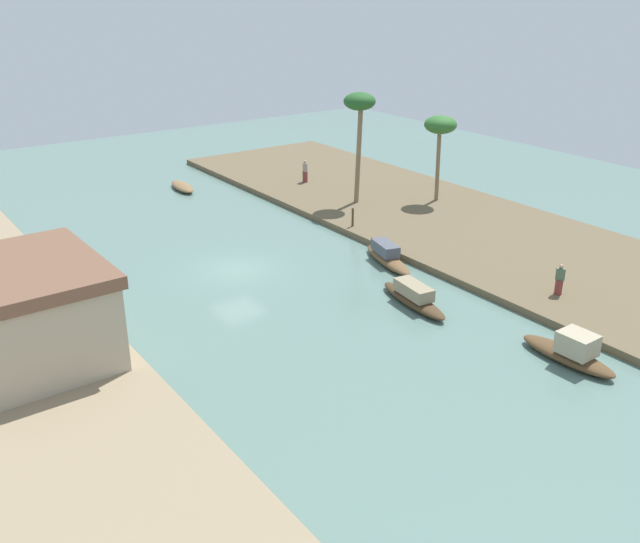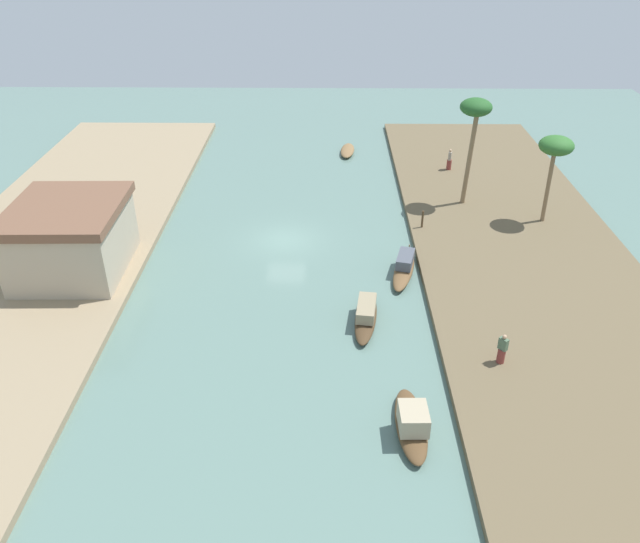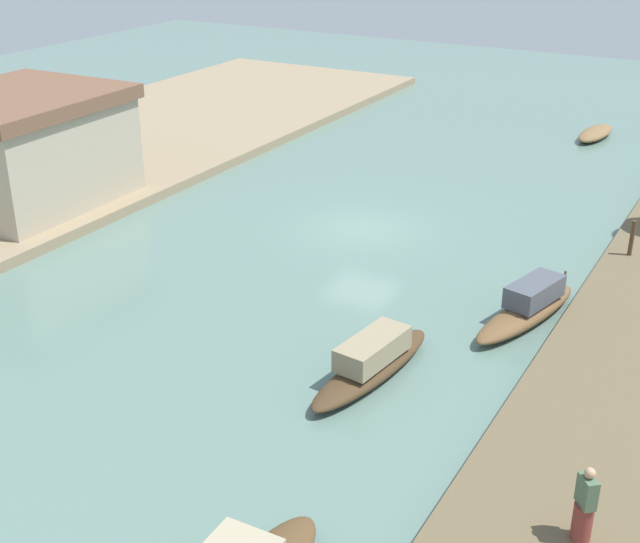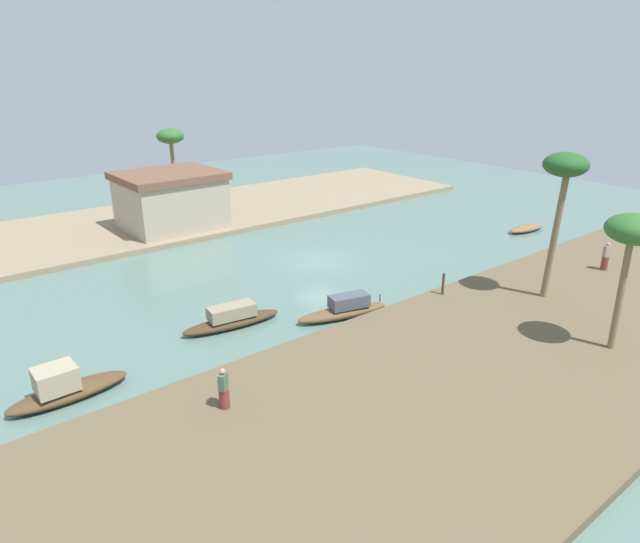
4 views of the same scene
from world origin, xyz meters
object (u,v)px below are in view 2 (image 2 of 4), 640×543
sampan_open_hull (404,267)px  sampan_midstream (366,314)px  person_by_mooring (502,351)px  mooring_post (422,219)px  palm_tree_left_near (556,148)px  person_on_near_bank (449,161)px  sampan_upstream_small (347,150)px  sampan_foreground (412,423)px  riverside_building (71,238)px  palm_tree_left_far (475,113)px

sampan_open_hull → sampan_midstream: bearing=167.0°
person_by_mooring → mooring_post: person_by_mooring is taller
person_by_mooring → mooring_post: (13.95, 1.87, -0.08)m
mooring_post → sampan_open_hull: bearing=162.3°
sampan_open_hull → palm_tree_left_near: palm_tree_left_near is taller
sampan_midstream → palm_tree_left_near: bearing=-40.3°
person_on_near_bank → mooring_post: (-10.33, 3.46, -0.11)m
person_by_mooring → palm_tree_left_near: size_ratio=0.27×
sampan_upstream_small → palm_tree_left_near: bearing=-131.8°
sampan_upstream_small → person_on_near_bank: size_ratio=2.17×
sampan_foreground → sampan_midstream: 8.02m
riverside_building → sampan_foreground: bearing=-125.7°
palm_tree_left_near → sampan_open_hull: bearing=123.0°
palm_tree_left_far → mooring_post: bearing=138.5°
person_on_near_bank → person_by_mooring: person_on_near_bank is taller
sampan_upstream_small → palm_tree_left_near: size_ratio=0.62×
person_on_near_bank → sampan_foreground: bearing=2.9°
sampan_upstream_small → palm_tree_left_far: 15.14m
palm_tree_left_near → riverside_building: palm_tree_left_near is taller
sampan_open_hull → palm_tree_left_far: bearing=-15.3°
sampan_foreground → riverside_building: 22.02m
sampan_open_hull → sampan_upstream_small: (20.31, 2.82, -0.18)m
sampan_upstream_small → person_by_mooring: 29.65m
person_on_near_bank → palm_tree_left_near: palm_tree_left_near is taller
sampan_upstream_small → palm_tree_left_far: size_ratio=0.49×
palm_tree_left_near → sampan_midstream: bearing=132.4°
sampan_upstream_small → sampan_foreground: bearing=-171.2°
sampan_upstream_small → palm_tree_left_far: palm_tree_left_far is taller
person_by_mooring → riverside_building: (8.28, 22.67, 1.39)m
person_on_near_bank → sampan_midstream: bearing=-5.2°
palm_tree_left_near → riverside_building: (-6.77, 28.99, -3.03)m
sampan_midstream → palm_tree_left_far: bearing=-21.2°
person_by_mooring → riverside_building: bearing=-150.0°
person_on_near_bank → person_by_mooring: (-24.28, 1.59, -0.04)m
person_on_near_bank → riverside_building: bearing=-41.4°
mooring_post → riverside_building: (-5.66, 20.80, 1.46)m
sampan_foreground → person_on_near_bank: size_ratio=2.62×
person_by_mooring → sampan_midstream: bearing=-161.7°
mooring_post → person_on_near_bank: bearing=-18.5°
sampan_midstream → person_on_near_bank: bearing=-13.1°
palm_tree_left_near → person_on_near_bank: bearing=27.1°
sampan_open_hull → person_on_near_bank: size_ratio=2.92×
mooring_post → sampan_foreground: bearing=171.4°
sampan_open_hull → person_on_near_bank: bearing=-4.2°
sampan_foreground → sampan_upstream_small: (33.08, 1.79, -0.27)m
sampan_upstream_small → sampan_midstream: (-25.20, -0.33, 0.18)m
person_by_mooring → palm_tree_left_far: (17.91, -1.64, 5.77)m
sampan_upstream_small → sampan_open_hull: bearing=-166.4°
sampan_open_hull → person_on_near_bank: person_on_near_bank is taller
sampan_foreground → sampan_open_hull: bearing=-5.9°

